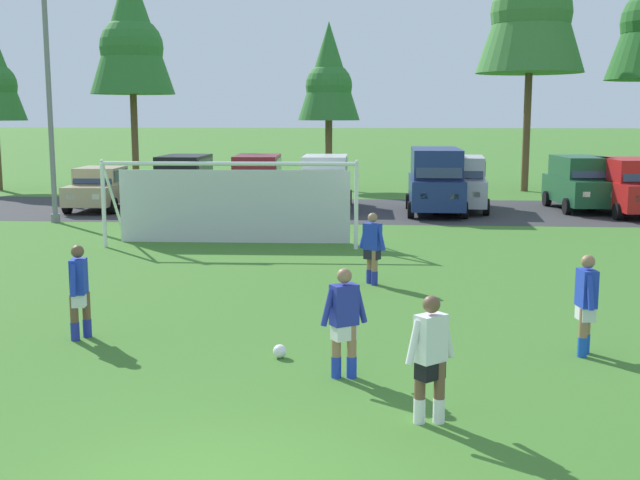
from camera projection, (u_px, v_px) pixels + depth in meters
The scene contains 20 objects.
ground_plane at pixel (317, 249), 22.88m from camera, with size 400.00×400.00×0.00m, color #3D7028.
parking_lot_strip at pixel (336, 210), 32.21m from camera, with size 52.00×8.40×0.01m, color #333335.
soccer_ball at pixel (280, 351), 12.67m from camera, with size 0.22×0.22×0.22m.
soccer_goal at pixel (233, 201), 23.66m from camera, with size 7.47×2.13×2.57m.
player_striker_near at pixel (344, 323), 11.62m from camera, with size 0.71×0.41×1.64m.
player_midfield_center at pixel (372, 249), 18.07m from camera, with size 0.64×0.50×1.64m.
player_defender_far at pixel (430, 360), 9.90m from camera, with size 0.66×0.48×1.64m.
player_winger_left at pixel (79, 292), 13.66m from camera, with size 0.30×0.75×1.64m.
player_winger_right at pixel (586, 305), 12.73m from camera, with size 0.29×0.75×1.64m.
parked_car_slot_far_left at pixel (100, 188), 32.18m from camera, with size 2.15×4.26×1.72m.
parked_car_slot_left at pixel (184, 181), 32.73m from camera, with size 2.15×4.60×2.16m.
parked_car_slot_center_left at pixel (257, 181), 32.88m from camera, with size 2.30×4.68×2.16m.
parked_car_slot_center at pixel (325, 181), 32.57m from camera, with size 2.20×4.63×2.16m.
parked_car_slot_center_right at pixel (436, 179), 30.91m from camera, with size 2.23×4.82×2.52m.
parked_car_slot_right at pixel (461, 183), 31.96m from camera, with size 2.41×4.73×2.16m.
parked_car_slot_far_right at pixel (581, 183), 32.04m from camera, with size 2.38×4.72×2.16m.
parked_car_slot_end at pixel (630, 186), 30.41m from camera, with size 2.36×4.71×2.16m.
tree_mid_left at pixel (131, 32), 41.35m from camera, with size 4.38×4.38×11.69m.
tree_center_back at pixel (329, 75), 40.44m from camera, with size 3.17×3.17×8.46m.
street_lamp at pixel (54, 104), 27.96m from camera, with size 2.00×0.32×8.08m.
Camera 1 is at (1.78, -7.48, 3.84)m, focal length 44.76 mm.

